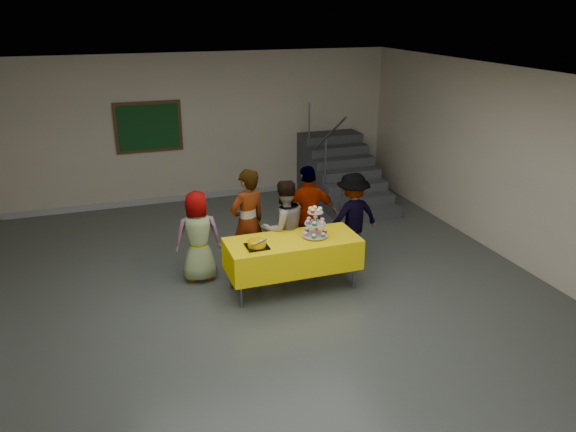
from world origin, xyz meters
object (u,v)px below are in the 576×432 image
object	(u,v)px
schoolchild_b	(248,223)
schoolchild_c	(284,228)
bear_cake	(257,243)
schoolchild_d	(309,217)
staircase	(340,175)
cupcake_stand	(315,224)
bake_table	(293,253)
noticeboard	(149,127)
schoolchild_e	(352,217)
schoolchild_a	(198,236)

from	to	relation	value
schoolchild_b	schoolchild_c	bearing A→B (deg)	141.12
bear_cake	schoolchild_d	distance (m)	1.29
staircase	cupcake_stand	bearing A→B (deg)	-119.13
bake_table	schoolchild_b	xyz separation A→B (m)	(-0.46, 0.68, 0.27)
schoolchild_d	bear_cake	bearing A→B (deg)	34.68
staircase	noticeboard	world-z (taller)	noticeboard
bake_table	staircase	xyz separation A→B (m)	(2.32, 3.55, -0.07)
schoolchild_e	schoolchild_a	bearing A→B (deg)	-8.46
schoolchild_d	schoolchild_e	size ratio (longest dim) A/B	1.13
schoolchild_c	schoolchild_e	world-z (taller)	schoolchild_c
cupcake_stand	schoolchild_e	world-z (taller)	schoolchild_e
schoolchild_b	schoolchild_c	xyz separation A→B (m)	(0.51, -0.16, -0.09)
bake_table	schoolchild_b	world-z (taller)	schoolchild_b
bear_cake	noticeboard	xyz separation A→B (m)	(-0.90, 4.48, 0.77)
schoolchild_a	schoolchild_b	world-z (taller)	schoolchild_b
schoolchild_c	noticeboard	bearing A→B (deg)	-75.59
cupcake_stand	bear_cake	bearing A→B (deg)	-174.43
schoolchild_b	bake_table	bearing A→B (deg)	102.75
schoolchild_c	schoolchild_e	xyz separation A→B (m)	(1.20, 0.16, -0.03)
bake_table	schoolchild_c	bearing A→B (deg)	85.00
cupcake_stand	schoolchild_b	xyz separation A→B (m)	(-0.80, 0.69, -0.13)
bake_table	cupcake_stand	bearing A→B (deg)	-1.13
schoolchild_b	schoolchild_e	xyz separation A→B (m)	(1.71, -0.00, -0.12)
schoolchild_a	staircase	bearing A→B (deg)	-137.41
bake_table	schoolchild_e	bearing A→B (deg)	28.64
bake_table	noticeboard	xyz separation A→B (m)	(-1.45, 4.39, 1.04)
bear_cake	schoolchild_b	bearing A→B (deg)	83.74
schoolchild_c	schoolchild_d	world-z (taller)	schoolchild_d
schoolchild_b	staircase	xyz separation A→B (m)	(2.78, 2.87, -0.34)
schoolchild_d	staircase	size ratio (longest dim) A/B	0.67
schoolchild_a	schoolchild_c	bearing A→B (deg)	174.09
cupcake_stand	schoolchild_a	world-z (taller)	schoolchild_a
schoolchild_e	noticeboard	world-z (taller)	noticeboard
schoolchild_e	schoolchild_d	bearing A→B (deg)	-5.95
bear_cake	schoolchild_d	world-z (taller)	schoolchild_d
schoolchild_a	schoolchild_c	xyz separation A→B (m)	(1.25, -0.22, 0.05)
bake_table	noticeboard	bearing A→B (deg)	108.29
bake_table	schoolchild_a	bearing A→B (deg)	148.40
schoolchild_a	schoolchild_e	world-z (taller)	schoolchild_e
cupcake_stand	staircase	distance (m)	4.10
bear_cake	noticeboard	world-z (taller)	noticeboard
schoolchild_c	cupcake_stand	bearing A→B (deg)	111.70
bear_cake	schoolchild_e	xyz separation A→B (m)	(1.80, 0.77, -0.12)
cupcake_stand	staircase	world-z (taller)	staircase
cupcake_stand	bear_cake	world-z (taller)	cupcake_stand
schoolchild_e	schoolchild_c	bearing A→B (deg)	0.42
schoolchild_e	noticeboard	size ratio (longest dim) A/B	1.10
bear_cake	schoolchild_e	world-z (taller)	schoolchild_e
schoolchild_b	schoolchild_c	size ratio (longest dim) A/B	1.12
bake_table	bear_cake	distance (m)	0.62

